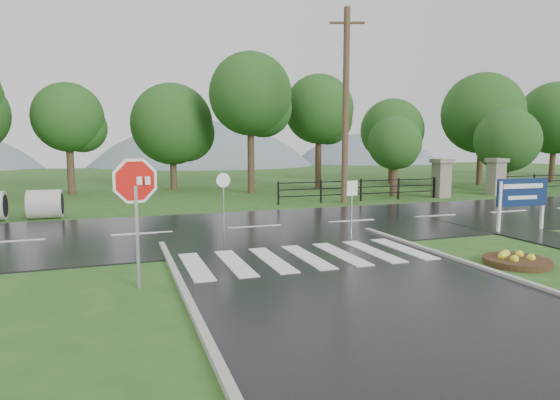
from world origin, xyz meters
name	(u,v)px	position (x,y,z in m)	size (l,w,h in m)	color
ground	(421,326)	(0.00, 0.00, 0.00)	(120.00, 120.00, 0.00)	#27511B
main_road	(255,228)	(0.00, 10.00, 0.00)	(90.00, 8.00, 0.04)	black
crosswalk	(307,257)	(0.00, 5.00, 0.06)	(6.50, 2.80, 0.02)	silver
pillar_west	(441,177)	(13.00, 16.00, 1.18)	(1.00, 1.00, 2.24)	gray
pillar_east	(496,176)	(17.00, 16.00, 1.18)	(1.00, 1.00, 2.24)	gray
fence_west	(361,188)	(7.75, 16.00, 0.72)	(9.58, 0.08, 1.20)	black
hills	(177,266)	(3.49, 65.00, -15.54)	(102.00, 48.00, 48.00)	slate
treeline	(210,191)	(1.00, 24.00, 0.00)	(83.20, 5.20, 10.00)	#1A4515
stop_sign	(136,193)	(-4.40, 3.82, 2.04)	(1.27, 0.40, 2.96)	#939399
estate_billboard	(522,195)	(8.68, 6.21, 1.29)	(2.15, 0.15, 1.88)	silver
flower_bed	(517,260)	(4.82, 2.64, 0.12)	(1.62, 1.62, 0.32)	#332111
reg_sign_small	(352,196)	(2.67, 7.52, 1.34)	(0.41, 0.07, 1.86)	#939399
reg_sign_round	(223,195)	(-1.36, 9.13, 1.35)	(0.49, 0.09, 2.11)	#939399
utility_pole_east	(346,106)	(6.49, 15.50, 5.04)	(1.70, 0.69, 9.91)	#473523
entrance_tree_left	(395,143)	(10.77, 17.50, 3.14)	(3.15, 3.15, 4.74)	#3D2B1C
entrance_tree_right	(507,140)	(19.21, 17.50, 3.33)	(4.11, 4.11, 5.40)	#3D2B1C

